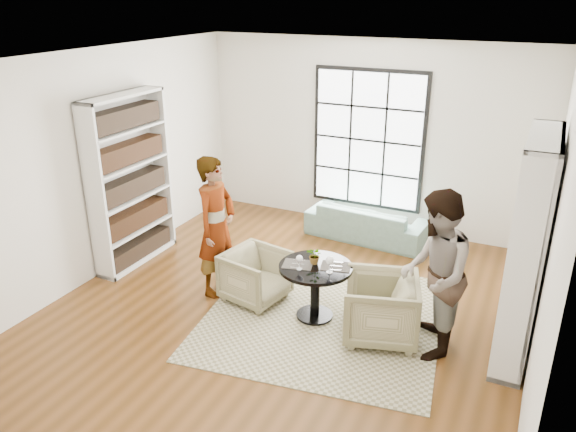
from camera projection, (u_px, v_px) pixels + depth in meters
The scene contains 16 objects.
ground at pixel (288, 308), 6.94m from camera, with size 6.00×6.00×0.00m, color brown.
room_shell at pixel (307, 199), 6.92m from camera, with size 6.00×6.01×6.00m.
rug at pixel (323, 317), 6.76m from camera, with size 2.73×2.73×0.01m, color tan.
pedestal_table at pixel (315, 280), 6.58m from camera, with size 0.86×0.86×0.69m.
sofa at pixel (367, 222), 8.81m from camera, with size 1.87×0.73×0.55m, color gray.
armchair_left at pixel (256, 276), 7.03m from camera, with size 0.70×0.73×0.66m, color tan.
armchair_right at pixel (380, 308), 6.25m from camera, with size 0.79×0.82×0.74m, color tan.
person_left at pixel (216, 226), 7.03m from camera, with size 0.66×0.43×1.81m, color gray.
person_right at pixel (435, 275), 5.82m from camera, with size 0.89×0.69×1.83m, color gray.
placemat_left at pixel (298, 264), 6.53m from camera, with size 0.34×0.26×0.01m, color #272622.
placemat_right at pixel (336, 266), 6.49m from camera, with size 0.34×0.26×0.01m, color #272622.
cutlery_left at pixel (298, 264), 6.53m from camera, with size 0.14×0.22×0.01m, color silver, non-canonical shape.
cutlery_right at pixel (336, 266), 6.48m from camera, with size 0.14×0.22×0.01m, color silver, non-canonical shape.
wine_glass_left at pixel (299, 259), 6.38m from camera, with size 0.08×0.08×0.18m.
wine_glass_right at pixel (330, 261), 6.30m from camera, with size 0.09×0.09×0.20m.
flower_centerpiece at pixel (315, 256), 6.52m from camera, with size 0.19×0.16×0.21m, color gray.
Camera 1 is at (2.56, -5.42, 3.68)m, focal length 35.00 mm.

